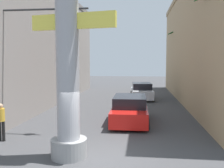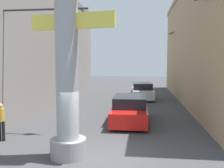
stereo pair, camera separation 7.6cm
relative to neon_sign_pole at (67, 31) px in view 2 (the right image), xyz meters
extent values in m
plane|color=#424244|center=(1.08, 9.97, -4.68)|extent=(84.13, 84.13, 0.00)
cube|color=gray|center=(-7.95, 11.45, 0.03)|extent=(7.49, 25.30, 9.43)
cylinder|color=#9E9EA3|center=(-0.01, 0.00, -0.63)|extent=(0.84, 0.84, 8.09)
cylinder|color=gray|center=(-0.01, 0.00, -4.33)|extent=(1.34, 1.34, 0.70)
cube|color=#F2E04C|center=(0.19, 0.00, 0.34)|extent=(3.24, 0.78, 0.56)
cylinder|color=#59595E|center=(6.92, 7.44, -0.78)|extent=(0.16, 0.16, 7.79)
cylinder|color=#333333|center=(-2.33, 3.14, 1.45)|extent=(4.87, 0.10, 0.10)
cube|color=black|center=(-0.62, 3.14, 1.00)|extent=(0.24, 0.24, 0.70)
sphere|color=red|center=(-0.62, 3.01, 1.22)|extent=(0.14, 0.14, 0.14)
sphere|color=yellow|center=(-0.62, 3.01, 1.00)|extent=(0.14, 0.14, 0.14)
sphere|color=green|center=(-0.62, 3.01, 0.78)|extent=(0.14, 0.14, 0.14)
cylinder|color=black|center=(1.03, 7.46, -4.36)|extent=(0.23, 0.64, 0.64)
cylinder|color=black|center=(2.94, 7.49, -4.36)|extent=(0.23, 0.64, 0.64)
cylinder|color=black|center=(1.08, 4.02, -4.36)|extent=(0.23, 0.64, 0.64)
cylinder|color=black|center=(2.99, 4.05, -4.36)|extent=(0.23, 0.64, 0.64)
cube|color=red|center=(2.01, 5.76, -4.12)|extent=(2.09, 4.95, 0.80)
cube|color=black|center=(2.01, 5.76, -3.42)|extent=(1.89, 2.73, 0.60)
cylinder|color=black|center=(1.72, 16.37, -4.36)|extent=(0.27, 0.66, 0.64)
cylinder|color=black|center=(3.50, 16.51, -4.36)|extent=(0.27, 0.66, 0.64)
cylinder|color=black|center=(1.95, 13.43, -4.36)|extent=(0.27, 0.66, 0.64)
cylinder|color=black|center=(3.73, 13.57, -4.36)|extent=(0.27, 0.66, 0.64)
cube|color=silver|center=(2.72, 14.97, -4.12)|extent=(2.20, 4.34, 0.80)
cube|color=black|center=(2.72, 14.97, -3.42)|extent=(1.90, 2.44, 0.60)
cylinder|color=brown|center=(6.74, 19.67, -1.20)|extent=(0.33, 0.40, 6.97)
ellipsoid|color=#30622D|center=(7.39, 19.79, 2.07)|extent=(1.35, 0.56, 0.79)
ellipsoid|color=#25712D|center=(7.01, 20.31, 2.07)|extent=(0.91, 1.32, 0.81)
ellipsoid|color=#26652D|center=(6.14, 20.14, 2.17)|extent=(1.30, 1.19, 0.49)
ellipsoid|color=#2E5E2D|center=(6.09, 19.29, 2.13)|extent=(1.35, 1.05, 0.61)
ellipsoid|color=#2D5E2D|center=(6.88, 19.00, 2.16)|extent=(0.73, 1.44, 0.54)
cylinder|color=brown|center=(6.90, 4.98, -0.95)|extent=(0.51, 0.38, 7.46)
cylinder|color=#1E233F|center=(-4.21, 14.41, -4.25)|extent=(0.14, 0.14, 0.86)
cylinder|color=#1E233F|center=(-4.26, 14.21, -4.25)|extent=(0.14, 0.14, 0.86)
cylinder|color=#B22626|center=(-4.23, 14.31, -3.49)|extent=(0.41, 0.41, 0.67)
sphere|color=tan|center=(-4.23, 14.31, -3.05)|extent=(0.22, 0.22, 0.22)
cylinder|color=black|center=(-3.48, 1.49, -4.22)|extent=(0.14, 0.14, 0.91)
cylinder|color=black|center=(-3.68, 1.51, -4.22)|extent=(0.14, 0.14, 0.91)
cylinder|color=gold|center=(-3.58, 1.50, -3.48)|extent=(0.37, 0.37, 0.58)
sphere|color=tan|center=(-3.58, 1.50, -3.08)|extent=(0.22, 0.22, 0.22)
camera|label=1|loc=(2.66, -8.85, -1.10)|focal=40.00mm
camera|label=2|loc=(2.74, -8.84, -1.10)|focal=40.00mm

